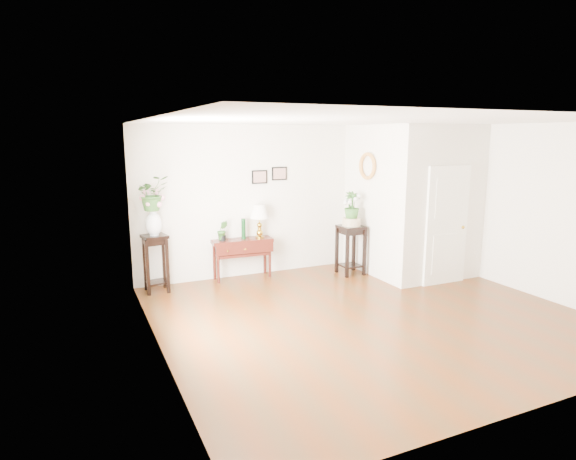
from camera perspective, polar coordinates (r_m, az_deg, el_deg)
floor at (r=7.30m, az=9.59°, el=-9.93°), size 6.00×5.50×0.02m
ceiling at (r=6.82m, az=10.36°, el=12.62°), size 6.00×5.50×0.02m
wall_back at (r=9.29m, az=0.34°, el=3.69°), size 6.00×0.02×2.80m
wall_front at (r=4.96m, az=28.21°, el=-4.22°), size 6.00×0.02×2.80m
wall_left at (r=5.80m, az=-15.32°, el=-1.22°), size 0.02×5.50×2.80m
wall_right at (r=8.95m, az=26.03°, el=2.28°), size 0.02×5.50×2.80m
partition at (r=9.57m, az=14.36°, el=3.56°), size 1.80×1.95×2.80m
door at (r=8.88m, az=18.28°, el=0.49°), size 0.90×0.05×2.10m
art_print_left at (r=8.97m, az=-3.39°, el=6.30°), size 0.30×0.02×0.25m
art_print_right at (r=9.12m, az=-1.04°, el=6.71°), size 0.30×0.02×0.25m
wall_ornament at (r=9.06m, az=9.38°, el=7.48°), size 0.07×0.51×0.51m
console_table at (r=8.93m, az=-5.44°, el=-3.40°), size 1.14×0.45×0.74m
table_lamp at (r=8.89m, az=-3.41°, el=1.33°), size 0.37×0.37×0.62m
green_vase at (r=8.82m, az=-5.30°, el=0.03°), size 0.09×0.09×0.38m
potted_plant at (r=8.70m, az=-7.77°, el=-0.15°), size 0.22×0.19×0.35m
plant_stand_a at (r=8.41m, az=-15.39°, el=-3.85°), size 0.44×0.44×0.98m
porcelain_vase at (r=8.26m, az=-15.64°, el=0.94°), size 0.34×0.34×0.46m
lily_arrangement at (r=8.19m, az=-15.81°, el=4.13°), size 0.62×0.57×0.58m
plant_stand_b at (r=9.22m, az=7.43°, el=-2.36°), size 0.44×0.44×0.94m
ceramic_bowl at (r=9.11m, az=7.52°, el=1.00°), size 0.42×0.42×0.15m
narcissus at (r=9.06m, az=7.56°, el=2.88°), size 0.31×0.31×0.52m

